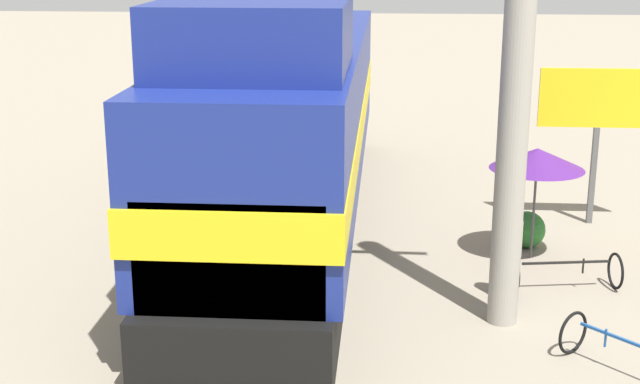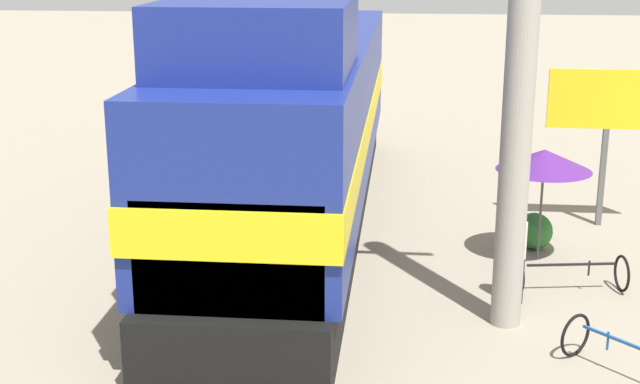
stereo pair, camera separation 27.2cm
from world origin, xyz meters
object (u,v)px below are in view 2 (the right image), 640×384
object	(u,v)px
locomotive	(294,131)
bicycle_spare	(625,355)
person_bystander	(516,252)
billboard_sign	(608,108)
vendor_umbrella	(544,160)
utility_pole	(521,55)
bicycle	(571,274)

from	to	relation	value
locomotive	bicycle_spare	bearing A→B (deg)	-47.99
bicycle_spare	person_bystander	bearing A→B (deg)	-107.79
locomotive	person_bystander	xyz separation A→B (m)	(4.32, -3.53, -1.30)
locomotive	billboard_sign	world-z (taller)	locomotive
vendor_umbrella	billboard_sign	distance (m)	2.99
utility_pole	vendor_umbrella	world-z (taller)	utility_pole
utility_pole	vendor_umbrella	size ratio (longest dim) A/B	3.91
utility_pole	person_bystander	xyz separation A→B (m)	(0.23, 0.95, -3.52)
locomotive	bicycle_spare	distance (m)	8.59
bicycle	vendor_umbrella	bearing A→B (deg)	2.72
utility_pole	vendor_umbrella	bearing A→B (deg)	73.28
billboard_sign	locomotive	bearing A→B (deg)	-170.71
locomotive	billboard_sign	xyz separation A→B (m)	(6.68, 1.09, 0.42)
vendor_umbrella	person_bystander	world-z (taller)	vendor_umbrella
locomotive	bicycle_spare	xyz separation A→B (m)	(5.61, -6.23, -1.87)
utility_pole	person_bystander	size ratio (longest dim) A/B	5.18
billboard_sign	bicycle_spare	distance (m)	7.74
vendor_umbrella	billboard_sign	bearing A→B (deg)	55.79
person_bystander	locomotive	bearing A→B (deg)	140.77
utility_pole	billboard_sign	bearing A→B (deg)	65.02
vendor_umbrella	person_bystander	distance (m)	2.56
locomotive	billboard_sign	distance (m)	6.78
locomotive	bicycle	bearing A→B (deg)	-29.12
locomotive	person_bystander	distance (m)	5.73
locomotive	vendor_umbrella	bearing A→B (deg)	-14.85
locomotive	bicycle_spare	world-z (taller)	locomotive
locomotive	vendor_umbrella	size ratio (longest dim) A/B	7.13
billboard_sign	vendor_umbrella	bearing A→B (deg)	-124.21
bicycle	bicycle_spare	world-z (taller)	bicycle_spare
bicycle_spare	bicycle	bearing A→B (deg)	-129.21
person_bystander	bicycle	bearing A→B (deg)	26.70
vendor_umbrella	billboard_sign	size ratio (longest dim) A/B	0.65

